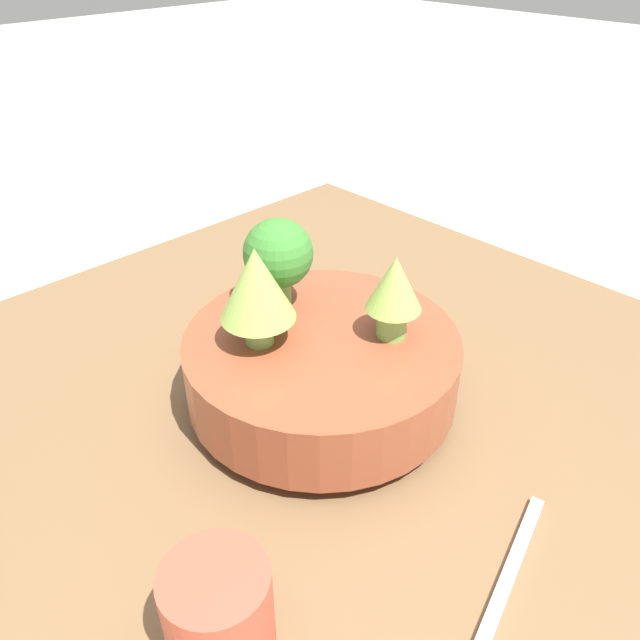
# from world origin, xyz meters

# --- Properties ---
(ground_plane) EXTENTS (6.00, 6.00, 0.00)m
(ground_plane) POSITION_xyz_m (0.00, 0.00, 0.00)
(ground_plane) COLOR beige
(table) EXTENTS (0.84, 0.78, 0.05)m
(table) POSITION_xyz_m (0.00, 0.00, 0.02)
(table) COLOR brown
(table) RESTS_ON ground_plane
(bowl) EXTENTS (0.26, 0.26, 0.08)m
(bowl) POSITION_xyz_m (-0.00, -0.02, 0.09)
(bowl) COLOR brown
(bowl) RESTS_ON table
(romanesco_piece_near) EXTENTS (0.05, 0.05, 0.08)m
(romanesco_piece_near) POSITION_xyz_m (0.05, -0.07, 0.18)
(romanesco_piece_near) COLOR #7AB256
(romanesco_piece_near) RESTS_ON bowl
(romanesco_piece_far) EXTENTS (0.07, 0.07, 0.10)m
(romanesco_piece_far) POSITION_xyz_m (-0.05, 0.01, 0.19)
(romanesco_piece_far) COLOR #7AB256
(romanesco_piece_far) RESTS_ON bowl
(broccoli_floret_back) EXTENTS (0.07, 0.07, 0.09)m
(broccoli_floret_back) POSITION_xyz_m (0.01, 0.04, 0.18)
(broccoli_floret_back) COLOR #6BA34C
(broccoli_floret_back) RESTS_ON bowl
(cup) EXTENTS (0.07, 0.07, 0.08)m
(cup) POSITION_xyz_m (-0.22, -0.16, 0.09)
(cup) COLOR #C64C38
(cup) RESTS_ON table
(fork) EXTENTS (0.19, 0.06, 0.01)m
(fork) POSITION_xyz_m (-0.06, -0.26, 0.05)
(fork) COLOR silver
(fork) RESTS_ON table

